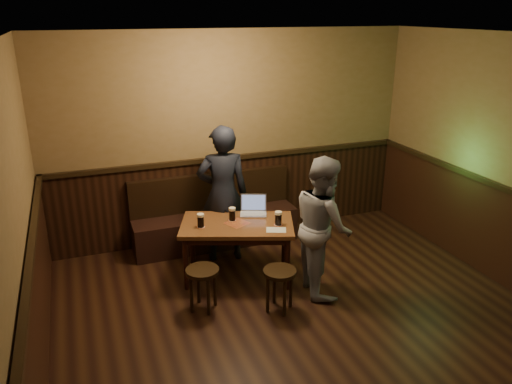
{
  "coord_description": "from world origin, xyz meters",
  "views": [
    {
      "loc": [
        -2.0,
        -3.25,
        3.02
      ],
      "look_at": [
        -0.16,
        1.68,
        1.09
      ],
      "focal_mm": 35.0,
      "sensor_mm": 36.0,
      "label": 1
    }
  ],
  "objects": [
    {
      "name": "menu",
      "position": [
        -0.0,
        1.45,
        0.69
      ],
      "size": [
        0.26,
        0.22,
        0.0
      ],
      "primitive_type": "cube",
      "rotation": [
        0.0,
        0.0,
        -0.39
      ],
      "color": "silver",
      "rests_on": "pub_table"
    },
    {
      "name": "laptop",
      "position": [
        -0.07,
        2.0,
        0.75
      ],
      "size": [
        0.38,
        0.35,
        0.22
      ],
      "rotation": [
        0.0,
        0.0,
        -0.37
      ],
      "color": "silver",
      "rests_on": "pub_table"
    },
    {
      "name": "room",
      "position": [
        0.0,
        0.22,
        1.2
      ],
      "size": [
        5.04,
        6.04,
        2.84
      ],
      "color": "black",
      "rests_on": "ground"
    },
    {
      "name": "person_grey",
      "position": [
        0.45,
        1.19,
        0.78
      ],
      "size": [
        0.7,
        0.84,
        1.57
      ],
      "primitive_type": "imported",
      "rotation": [
        0.0,
        0.0,
        1.42
      ],
      "color": "gray",
      "rests_on": "ground"
    },
    {
      "name": "pint_right",
      "position": [
        0.07,
        1.57,
        0.77
      ],
      "size": [
        0.11,
        0.11,
        0.17
      ],
      "color": "#983212",
      "rests_on": "pub_table"
    },
    {
      "name": "pint_mid",
      "position": [
        -0.38,
        1.88,
        0.77
      ],
      "size": [
        0.1,
        0.1,
        0.16
      ],
      "color": "#983212",
      "rests_on": "pub_table"
    },
    {
      "name": "pint_left",
      "position": [
        -0.77,
        1.82,
        0.77
      ],
      "size": [
        0.1,
        0.1,
        0.16
      ],
      "color": "#983212",
      "rests_on": "pub_table"
    },
    {
      "name": "stool_left",
      "position": [
        -0.92,
        1.25,
        0.38
      ],
      "size": [
        0.4,
        0.4,
        0.48
      ],
      "rotation": [
        0.0,
        0.0,
        0.15
      ],
      "color": "black",
      "rests_on": "ground"
    },
    {
      "name": "bench",
      "position": [
        -0.35,
        2.75,
        0.31
      ],
      "size": [
        2.2,
        0.5,
        0.95
      ],
      "color": "black",
      "rests_on": "ground"
    },
    {
      "name": "pub_table",
      "position": [
        -0.35,
        1.78,
        0.6
      ],
      "size": [
        1.47,
        1.14,
        0.7
      ],
      "rotation": [
        0.0,
        0.0,
        -0.36
      ],
      "color": "#5A2919",
      "rests_on": "ground"
    },
    {
      "name": "stool_right",
      "position": [
        -0.17,
        0.95,
        0.38
      ],
      "size": [
        0.36,
        0.36,
        0.47
      ],
      "rotation": [
        0.0,
        0.0,
        0.01
      ],
      "color": "black",
      "rests_on": "ground"
    },
    {
      "name": "person_suit",
      "position": [
        -0.36,
        2.31,
        0.87
      ],
      "size": [
        0.7,
        0.52,
        1.74
      ],
      "primitive_type": "imported",
      "rotation": [
        0.0,
        0.0,
        2.97
      ],
      "color": "black",
      "rests_on": "ground"
    }
  ]
}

